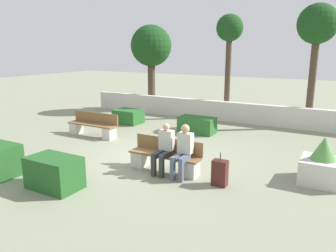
{
  "coord_description": "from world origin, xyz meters",
  "views": [
    {
      "loc": [
        5.16,
        -8.16,
        3.26
      ],
      "look_at": [
        0.28,
        0.5,
        0.9
      ],
      "focal_mm": 35.0,
      "sensor_mm": 36.0,
      "label": 1
    }
  ],
  "objects_px": {
    "bench_left_side": "(93,127)",
    "tree_center_left": "(229,34)",
    "person_seated_woman": "(183,148)",
    "tree_leftmost": "(151,47)",
    "planter_corner_right": "(322,165)",
    "tree_center_right": "(317,28)",
    "suitcase": "(220,173)",
    "person_seated_man": "(164,146)",
    "bench_front": "(165,158)"
  },
  "relations": [
    {
      "from": "person_seated_man",
      "to": "tree_leftmost",
      "type": "xyz_separation_m",
      "value": [
        -5.09,
        7.49,
        2.57
      ]
    },
    {
      "from": "bench_left_side",
      "to": "suitcase",
      "type": "xyz_separation_m",
      "value": [
        5.88,
        -2.05,
        -0.03
      ]
    },
    {
      "from": "person_seated_woman",
      "to": "tree_leftmost",
      "type": "relative_size",
      "value": 0.31
    },
    {
      "from": "bench_front",
      "to": "person_seated_man",
      "type": "bearing_deg",
      "value": -69.53
    },
    {
      "from": "person_seated_woman",
      "to": "tree_leftmost",
      "type": "height_order",
      "value": "tree_leftmost"
    },
    {
      "from": "person_seated_woman",
      "to": "tree_center_right",
      "type": "distance_m",
      "value": 8.33
    },
    {
      "from": "bench_left_side",
      "to": "suitcase",
      "type": "bearing_deg",
      "value": -23.64
    },
    {
      "from": "tree_center_left",
      "to": "tree_center_right",
      "type": "bearing_deg",
      "value": -6.01
    },
    {
      "from": "bench_front",
      "to": "suitcase",
      "type": "distance_m",
      "value": 1.67
    },
    {
      "from": "bench_front",
      "to": "planter_corner_right",
      "type": "bearing_deg",
      "value": 17.35
    },
    {
      "from": "planter_corner_right",
      "to": "suitcase",
      "type": "distance_m",
      "value": 2.56
    },
    {
      "from": "tree_center_left",
      "to": "tree_center_right",
      "type": "height_order",
      "value": "tree_center_right"
    },
    {
      "from": "bench_left_side",
      "to": "tree_center_left",
      "type": "distance_m",
      "value": 7.53
    },
    {
      "from": "suitcase",
      "to": "tree_center_left",
      "type": "relative_size",
      "value": 0.18
    },
    {
      "from": "suitcase",
      "to": "tree_leftmost",
      "type": "relative_size",
      "value": 0.19
    },
    {
      "from": "person_seated_woman",
      "to": "planter_corner_right",
      "type": "xyz_separation_m",
      "value": [
        3.17,
        1.32,
        -0.31
      ]
    },
    {
      "from": "person_seated_man",
      "to": "suitcase",
      "type": "distance_m",
      "value": 1.66
    },
    {
      "from": "tree_center_left",
      "to": "bench_front",
      "type": "bearing_deg",
      "value": -82.82
    },
    {
      "from": "person_seated_woman",
      "to": "planter_corner_right",
      "type": "bearing_deg",
      "value": 22.66
    },
    {
      "from": "planter_corner_right",
      "to": "tree_center_left",
      "type": "xyz_separation_m",
      "value": [
        -4.75,
        6.43,
        3.44
      ]
    },
    {
      "from": "suitcase",
      "to": "tree_center_left",
      "type": "xyz_separation_m",
      "value": [
        -2.61,
        7.83,
        3.58
      ]
    },
    {
      "from": "tree_center_right",
      "to": "person_seated_man",
      "type": "bearing_deg",
      "value": -110.17
    },
    {
      "from": "person_seated_man",
      "to": "suitcase",
      "type": "height_order",
      "value": "person_seated_man"
    },
    {
      "from": "bench_front",
      "to": "person_seated_man",
      "type": "distance_m",
      "value": 0.42
    },
    {
      "from": "bench_left_side",
      "to": "tree_center_left",
      "type": "height_order",
      "value": "tree_center_left"
    },
    {
      "from": "person_seated_man",
      "to": "tree_center_right",
      "type": "distance_m",
      "value": 8.51
    },
    {
      "from": "planter_corner_right",
      "to": "person_seated_woman",
      "type": "bearing_deg",
      "value": -157.34
    },
    {
      "from": "planter_corner_right",
      "to": "tree_center_left",
      "type": "height_order",
      "value": "tree_center_left"
    },
    {
      "from": "planter_corner_right",
      "to": "tree_center_right",
      "type": "distance_m",
      "value": 7.09
    },
    {
      "from": "suitcase",
      "to": "tree_center_left",
      "type": "distance_m",
      "value": 8.99
    },
    {
      "from": "suitcase",
      "to": "tree_leftmost",
      "type": "distance_m",
      "value": 10.53
    },
    {
      "from": "planter_corner_right",
      "to": "tree_leftmost",
      "type": "bearing_deg",
      "value": 145.08
    },
    {
      "from": "person_seated_man",
      "to": "bench_left_side",
      "type": "bearing_deg",
      "value": 155.21
    },
    {
      "from": "planter_corner_right",
      "to": "tree_center_right",
      "type": "relative_size",
      "value": 0.24
    },
    {
      "from": "bench_left_side",
      "to": "tree_center_left",
      "type": "xyz_separation_m",
      "value": [
        3.27,
        5.78,
        3.55
      ]
    },
    {
      "from": "bench_front",
      "to": "tree_center_left",
      "type": "bearing_deg",
      "value": 97.18
    },
    {
      "from": "tree_center_left",
      "to": "tree_center_right",
      "type": "xyz_separation_m",
      "value": [
        3.72,
        -0.39,
        0.13
      ]
    },
    {
      "from": "person_seated_man",
      "to": "tree_center_left",
      "type": "relative_size",
      "value": 0.28
    },
    {
      "from": "bench_left_side",
      "to": "tree_center_right",
      "type": "xyz_separation_m",
      "value": [
        6.98,
        5.39,
        3.68
      ]
    },
    {
      "from": "bench_left_side",
      "to": "person_seated_man",
      "type": "height_order",
      "value": "person_seated_man"
    },
    {
      "from": "tree_leftmost",
      "to": "tree_center_left",
      "type": "relative_size",
      "value": 0.93
    },
    {
      "from": "bench_left_side",
      "to": "planter_corner_right",
      "type": "bearing_deg",
      "value": -9.06
    },
    {
      "from": "suitcase",
      "to": "bench_left_side",
      "type": "bearing_deg",
      "value": 160.81
    },
    {
      "from": "person_seated_man",
      "to": "tree_center_right",
      "type": "relative_size",
      "value": 0.27
    },
    {
      "from": "suitcase",
      "to": "tree_leftmost",
      "type": "height_order",
      "value": "tree_leftmost"
    },
    {
      "from": "bench_left_side",
      "to": "planter_corner_right",
      "type": "relative_size",
      "value": 1.79
    },
    {
      "from": "suitcase",
      "to": "tree_center_right",
      "type": "distance_m",
      "value": 8.38
    },
    {
      "from": "bench_front",
      "to": "suitcase",
      "type": "relative_size",
      "value": 2.44
    },
    {
      "from": "planter_corner_right",
      "to": "tree_center_right",
      "type": "bearing_deg",
      "value": 99.67
    },
    {
      "from": "bench_left_side",
      "to": "person_seated_woman",
      "type": "distance_m",
      "value": 5.24
    }
  ]
}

